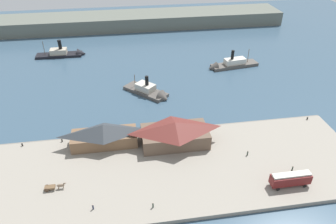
{
  "coord_description": "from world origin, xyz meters",
  "views": [
    {
      "loc": [
        -12.36,
        -87.39,
        63.09
      ],
      "look_at": [
        2.16,
        5.46,
        2.0
      ],
      "focal_mm": 33.61,
      "sensor_mm": 36.0,
      "label": 1
    }
  ],
  "objects": [
    {
      "name": "horse_cart",
      "position": [
        -32.79,
        -25.43,
        2.13
      ],
      "size": [
        5.58,
        1.53,
        1.87
      ],
      "color": "brown",
      "rests_on": "quay_promenade"
    },
    {
      "name": "ferry_moored_east",
      "position": [
        -2.08,
        22.02,
        1.24
      ],
      "size": [
        18.82,
        19.11,
        10.0
      ],
      "color": "#514C47",
      "rests_on": "ground"
    },
    {
      "name": "pedestrian_by_tram",
      "position": [
        -7.95,
        -35.35,
        1.93
      ],
      "size": [
        0.39,
        0.39,
        1.6
      ],
      "color": "#3D4C42",
      "rests_on": "quay_promenade"
    },
    {
      "name": "street_tram",
      "position": [
        28.59,
        -33.62,
        3.6
      ],
      "size": [
        10.67,
        2.93,
        4.07
      ],
      "color": "maroon",
      "rests_on": "quay_promenade"
    },
    {
      "name": "ferry_shed_customs_shed",
      "position": [
        -19.88,
        -8.36,
        4.88
      ],
      "size": [
        20.32,
        8.11,
        7.23
      ],
      "color": "brown",
      "rests_on": "quay_promenade"
    },
    {
      "name": "ground_plane",
      "position": [
        0.0,
        0.0,
        0.0
      ],
      "size": [
        320.0,
        320.0,
        0.0
      ],
      "primitive_type": "plane",
      "color": "#385166"
    },
    {
      "name": "pedestrian_near_west_shed",
      "position": [
        -22.48,
        -33.63,
        1.92
      ],
      "size": [
        0.39,
        0.39,
        1.59
      ],
      "color": "#33384C",
      "rests_on": "quay_promenade"
    },
    {
      "name": "mooring_post_west",
      "position": [
        -45.22,
        -5.44,
        1.65
      ],
      "size": [
        0.44,
        0.44,
        0.9
      ],
      "primitive_type": "cylinder",
      "color": "black",
      "rests_on": "quay_promenade"
    },
    {
      "name": "quay_promenade",
      "position": [
        0.0,
        -22.0,
        0.6
      ],
      "size": [
        110.0,
        36.0,
        1.2
      ],
      "primitive_type": "cube",
      "color": "gray",
      "rests_on": "ground"
    },
    {
      "name": "far_headland",
      "position": [
        0.0,
        110.0,
        4.0
      ],
      "size": [
        180.0,
        24.0,
        8.0
      ],
      "primitive_type": "cube",
      "color": "#60665B",
      "rests_on": "ground"
    },
    {
      "name": "seawall_edge",
      "position": [
        0.0,
        -3.6,
        0.5
      ],
      "size": [
        110.0,
        0.8,
        1.0
      ],
      "primitive_type": "cube",
      "color": "slate",
      "rests_on": "ground"
    },
    {
      "name": "mooring_post_center_east",
      "position": [
        -33.33,
        -5.16,
        1.65
      ],
      "size": [
        0.44,
        0.44,
        0.9
      ],
      "primitive_type": "cylinder",
      "color": "black",
      "rests_on": "quay_promenade"
    },
    {
      "name": "ferry_outer_harbor",
      "position": [
        -40.38,
        68.43,
        1.28
      ],
      "size": [
        24.47,
        6.43,
        10.54
      ],
      "color": "black",
      "rests_on": "ground"
    },
    {
      "name": "pedestrian_standing_center",
      "position": [
        32.18,
        -28.44,
        1.91
      ],
      "size": [
        0.38,
        0.38,
        1.55
      ],
      "color": "#3D4C42",
      "rests_on": "quay_promenade"
    },
    {
      "name": "ferry_shed_west_terminal",
      "position": [
        1.74,
        -11.06,
        5.11
      ],
      "size": [
        20.84,
        11.21,
        7.69
      ],
      "color": "brown",
      "rests_on": "quay_promenade"
    },
    {
      "name": "ferry_mid_harbor",
      "position": [
        36.75,
        42.44,
        1.31
      ],
      "size": [
        25.06,
        9.1,
        10.16
      ],
      "color": "#514C47",
      "rests_on": "ground"
    },
    {
      "name": "pedestrian_near_east_shed",
      "position": [
        22.07,
        -20.34,
        1.94
      ],
      "size": [
        0.4,
        0.4,
        1.62
      ],
      "color": "#3D4C42",
      "rests_on": "quay_promenade"
    },
    {
      "name": "mooring_post_center_west",
      "position": [
        49.59,
        -5.53,
        1.65
      ],
      "size": [
        0.44,
        0.44,
        0.9
      ],
      "primitive_type": "cylinder",
      "color": "black",
      "rests_on": "quay_promenade"
    }
  ]
}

